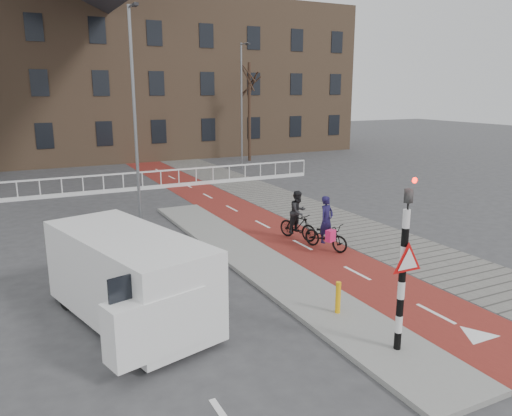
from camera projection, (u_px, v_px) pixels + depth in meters
name	position (u px, v px, depth m)	size (l,w,h in m)	color
ground	(359.00, 310.00, 12.06)	(120.00, 120.00, 0.00)	#38383A
bike_lane	(241.00, 213.00, 21.41)	(2.50, 60.00, 0.01)	maroon
sidewalk	(297.00, 207.00, 22.63)	(3.00, 60.00, 0.01)	slate
curb_island	(258.00, 262.00, 15.22)	(1.80, 16.00, 0.12)	gray
traffic_signal	(404.00, 261.00, 9.58)	(0.80, 0.80, 3.68)	black
bollard	(338.00, 297.00, 11.55)	(0.12, 0.12, 0.76)	#F8B00D
cyclist_near	(326.00, 232.00, 16.48)	(1.13, 1.80, 1.80)	black
cyclist_far	(298.00, 219.00, 17.57)	(0.99, 1.66, 1.75)	black
van	(129.00, 276.00, 11.25)	(3.12, 5.13, 2.06)	white
railing	(62.00, 191.00, 24.61)	(28.00, 0.10, 0.99)	silver
townhouse_row	(60.00, 53.00, 36.79)	(46.00, 10.00, 15.90)	#7F6047
tree_right	(249.00, 113.00, 36.42)	(0.22, 0.22, 7.07)	black
streetlight_near	(135.00, 119.00, 19.04)	(0.12, 0.12, 8.20)	slate
streetlight_right	(242.00, 107.00, 32.62)	(0.12, 0.12, 8.08)	slate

